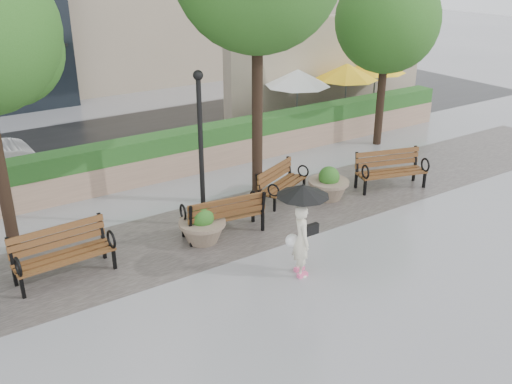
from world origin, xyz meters
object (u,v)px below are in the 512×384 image
bench_4 (390,178)px  planter_left (202,228)px  pedestrian (302,221)px  bench_1 (65,264)px  bench_2 (224,222)px  lamppost (201,161)px  planter_right (328,186)px  bench_3 (282,190)px

bench_4 → planter_left: 6.18m
pedestrian → bench_1: bearing=80.7°
bench_2 → pedestrian: bearing=108.0°
planter_left → lamppost: (0.46, 0.78, 1.36)m
planter_right → lamppost: size_ratio=0.29×
bench_3 → planter_left: 3.23m
bench_2 → lamppost: 1.59m
planter_left → bench_4: bearing=-0.8°
bench_3 → bench_4: 3.29m
bench_3 → bench_4: bearing=-43.7°
planter_left → pedestrian: pedestrian is taller
bench_2 → bench_4: size_ratio=0.96×
bench_3 → bench_2: bearing=176.8°
bench_1 → lamppost: (3.65, 0.58, 1.40)m
bench_1 → bench_2: size_ratio=1.01×
bench_2 → bench_3: 2.62m
bench_3 → planter_right: 1.30m
bench_3 → bench_4: (3.11, -1.10, 0.04)m
bench_3 → pedestrian: bearing=-144.4°
planter_right → lamppost: 3.98m
planter_left → pedestrian: size_ratio=0.55×
bench_2 → bench_4: bearing=-174.0°
bench_3 → planter_left: (-3.07, -1.01, 0.08)m
planter_right → planter_left: bearing=-175.7°
planter_right → pedestrian: (-3.09, -2.74, 0.87)m
bench_4 → pedestrian: bearing=-139.0°
bench_3 → lamppost: 2.99m
planter_left → pedestrian: (1.08, -2.42, 0.88)m
bench_4 → pedestrian: (-5.10, -2.34, 0.92)m
bench_1 → pedestrian: (4.28, -2.62, 0.92)m
lamppost → pedestrian: lamppost is taller
bench_4 → bench_3: bearing=177.0°
planter_left → lamppost: 1.63m
bench_2 → planter_right: bearing=-168.4°
bench_3 → pedestrian: 4.08m
planter_right → pedestrian: 4.22m
bench_2 → bench_3: (2.45, 0.94, -0.03)m
bench_2 → bench_1: bearing=5.6°
planter_left → planter_right: 4.18m
bench_4 → planter_right: (-2.01, 0.40, 0.05)m
lamppost → bench_3: bearing=5.1°
bench_1 → bench_3: 6.32m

